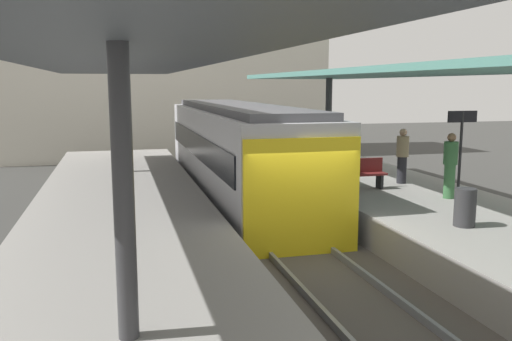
# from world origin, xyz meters

# --- Properties ---
(ground_plane) EXTENTS (80.00, 80.00, 0.00)m
(ground_plane) POSITION_xyz_m (0.00, 0.00, 0.00)
(ground_plane) COLOR #383835
(platform_left) EXTENTS (4.40, 28.00, 1.00)m
(platform_left) POSITION_xyz_m (-3.80, 0.00, 0.50)
(platform_left) COLOR gray
(platform_left) RESTS_ON ground_plane
(platform_right) EXTENTS (4.40, 28.00, 1.00)m
(platform_right) POSITION_xyz_m (3.80, 0.00, 0.50)
(platform_right) COLOR gray
(platform_right) RESTS_ON ground_plane
(track_ballast) EXTENTS (3.20, 28.00, 0.20)m
(track_ballast) POSITION_xyz_m (0.00, 0.00, 0.10)
(track_ballast) COLOR #4C4742
(track_ballast) RESTS_ON ground_plane
(rail_near_side) EXTENTS (0.08, 28.00, 0.14)m
(rail_near_side) POSITION_xyz_m (-0.72, 0.00, 0.27)
(rail_near_side) COLOR slate
(rail_near_side) RESTS_ON track_ballast
(rail_far_side) EXTENTS (0.08, 28.00, 0.14)m
(rail_far_side) POSITION_xyz_m (0.72, 0.00, 0.27)
(rail_far_side) COLOR slate
(rail_far_side) RESTS_ON track_ballast
(commuter_train) EXTENTS (2.78, 12.99, 3.10)m
(commuter_train) POSITION_xyz_m (0.00, 6.27, 1.73)
(commuter_train) COLOR #ADADB2
(commuter_train) RESTS_ON track_ballast
(canopy_left) EXTENTS (4.18, 21.00, 3.53)m
(canopy_left) POSITION_xyz_m (-3.80, 1.40, 4.40)
(canopy_left) COLOR #333335
(canopy_left) RESTS_ON platform_left
(canopy_right) EXTENTS (4.18, 21.00, 3.34)m
(canopy_right) POSITION_xyz_m (3.80, 1.40, 4.22)
(canopy_right) COLOR #333335
(canopy_right) RESTS_ON platform_right
(platform_bench) EXTENTS (1.40, 0.41, 0.86)m
(platform_bench) POSITION_xyz_m (2.82, 2.80, 1.46)
(platform_bench) COLOR black
(platform_bench) RESTS_ON platform_right
(platform_sign) EXTENTS (0.90, 0.08, 2.21)m
(platform_sign) POSITION_xyz_m (5.49, 2.08, 2.62)
(platform_sign) COLOR #262628
(platform_sign) RESTS_ON platform_right
(litter_bin) EXTENTS (0.44, 0.44, 0.80)m
(litter_bin) POSITION_xyz_m (3.11, -1.52, 1.40)
(litter_bin) COLOR #2D2D30
(litter_bin) RESTS_ON platform_right
(passenger_near_bench) EXTENTS (0.36, 0.36, 1.64)m
(passenger_near_bench) POSITION_xyz_m (4.39, 3.31, 1.85)
(passenger_near_bench) COLOR #232328
(passenger_near_bench) RESTS_ON platform_right
(passenger_mid_platform) EXTENTS (0.36, 0.36, 1.70)m
(passenger_mid_platform) POSITION_xyz_m (4.47, 1.04, 1.88)
(passenger_mid_platform) COLOR #386B3D
(passenger_mid_platform) RESTS_ON platform_right
(station_building_backdrop) EXTENTS (18.00, 6.00, 11.00)m
(station_building_backdrop) POSITION_xyz_m (-1.45, 20.00, 5.50)
(station_building_backdrop) COLOR beige
(station_building_backdrop) RESTS_ON ground_plane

